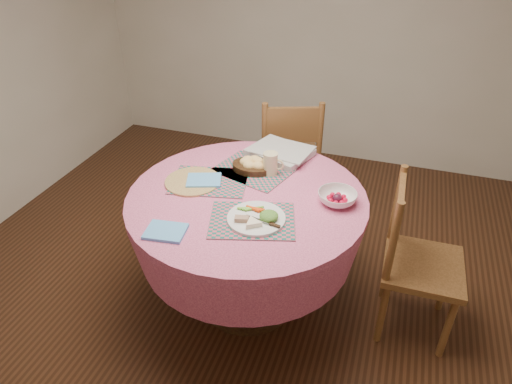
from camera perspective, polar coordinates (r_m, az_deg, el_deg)
ground at (r=2.82m, az=-0.99°, el=-13.24°), size 4.00×4.00×0.00m
dining_table at (r=2.45m, az=-1.11°, el=-4.21°), size 1.24×1.24×0.75m
chair_right at (r=2.51m, az=19.18°, el=-7.80°), size 0.40×0.42×0.90m
chair_back at (r=3.24m, az=4.16°, el=4.42°), size 0.56×0.55×0.95m
placemat_front at (r=2.16m, az=-0.47°, el=-3.54°), size 0.47×0.40×0.01m
placemat_left at (r=2.46m, az=-5.84°, el=1.34°), size 0.45×0.38×0.01m
placemat_back at (r=2.55m, az=-0.41°, el=2.71°), size 0.47×0.40×0.01m
wicker_trivet at (r=2.47m, az=-7.89°, el=1.33°), size 0.30×0.30×0.01m
napkin_near at (r=2.12m, az=-11.23°, el=-4.85°), size 0.20×0.16×0.01m
napkin_far at (r=2.46m, az=-6.53°, el=1.45°), size 0.22×0.19×0.01m
dinner_plate at (r=2.14m, az=0.15°, el=-3.25°), size 0.28×0.28×0.05m
bread_bowl at (r=2.54m, az=-0.45°, el=3.49°), size 0.23×0.23×0.08m
latte_mug at (r=2.49m, az=1.89°, el=3.58°), size 0.12×0.08×0.12m
fruit_bowl at (r=2.30m, az=10.12°, el=-0.72°), size 0.21×0.21×0.06m
newspaper_stack at (r=2.70m, az=3.06°, el=5.05°), size 0.41×0.37×0.04m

